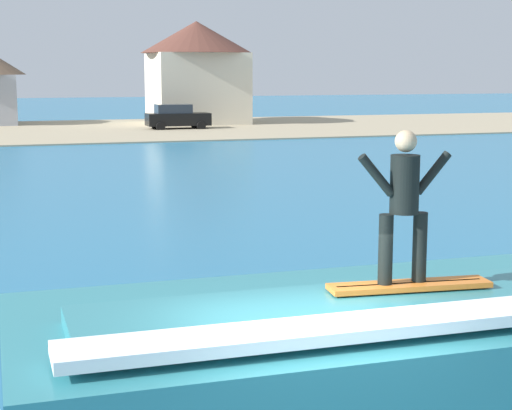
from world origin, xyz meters
name	(u,v)px	position (x,y,z in m)	size (l,w,h in m)	color
wave_crest	(379,370)	(1.15, 1.21, 0.88)	(8.20, 3.47, 1.87)	teal
surfboard	(409,285)	(1.42, 1.04, 1.90)	(1.87, 0.54, 0.06)	orange
surfer	(404,199)	(1.34, 1.08, 2.87)	(1.12, 0.32, 1.69)	black
shoreline_bank	(35,131)	(0.00, 53.54, 0.04)	(120.00, 23.24, 0.09)	tan
car_far_shore	(177,117)	(10.01, 52.31, 0.95)	(4.59, 2.15, 1.86)	black
house_gabled_white	(197,68)	(13.01, 58.37, 4.51)	(8.91, 8.91, 8.16)	beige
tree_tall_bare	(194,57)	(13.75, 62.30, 5.37)	(3.03, 3.03, 7.00)	brown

